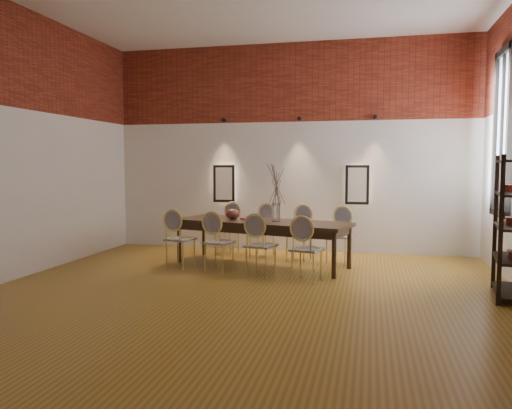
% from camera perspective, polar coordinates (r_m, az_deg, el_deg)
% --- Properties ---
extents(floor, '(7.00, 7.00, 0.02)m').
position_cam_1_polar(floor, '(6.51, -1.19, -10.43)').
color(floor, olive).
rests_on(floor, ground).
extents(wall_back, '(7.00, 0.10, 4.00)m').
position_cam_1_polar(wall_back, '(9.78, 3.89, 6.46)').
color(wall_back, silver).
rests_on(wall_back, ground).
extents(wall_front, '(7.00, 0.10, 4.00)m').
position_cam_1_polar(wall_front, '(2.99, -18.29, 10.55)').
color(wall_front, silver).
rests_on(wall_front, ground).
extents(wall_left, '(0.10, 7.00, 4.00)m').
position_cam_1_polar(wall_left, '(7.95, -27.06, 6.41)').
color(wall_left, silver).
rests_on(wall_left, ground).
extents(brick_band_back, '(7.00, 0.02, 1.50)m').
position_cam_1_polar(brick_band_back, '(9.83, 3.86, 13.77)').
color(brick_band_back, maroon).
rests_on(brick_band_back, ground).
extents(brick_band_left, '(0.02, 7.00, 1.50)m').
position_cam_1_polar(brick_band_left, '(8.05, -27.00, 15.35)').
color(brick_band_left, maroon).
rests_on(brick_band_left, ground).
extents(niche_left, '(0.36, 0.06, 0.66)m').
position_cam_1_polar(niche_left, '(9.97, -3.63, 2.40)').
color(niche_left, '#FFEAC6').
rests_on(niche_left, wall_back).
extents(niche_right, '(0.36, 0.06, 0.66)m').
position_cam_1_polar(niche_right, '(9.56, 11.49, 2.23)').
color(niche_right, '#FFEAC6').
rests_on(niche_right, wall_back).
extents(spot_fixture_left, '(0.08, 0.10, 0.08)m').
position_cam_1_polar(spot_fixture_left, '(9.97, -3.72, 9.59)').
color(spot_fixture_left, black).
rests_on(spot_fixture_left, wall_back).
extents(spot_fixture_mid, '(0.08, 0.10, 0.08)m').
position_cam_1_polar(spot_fixture_mid, '(9.66, 4.97, 9.75)').
color(spot_fixture_mid, black).
rests_on(spot_fixture_mid, wall_back).
extents(spot_fixture_right, '(0.08, 0.10, 0.08)m').
position_cam_1_polar(spot_fixture_right, '(9.56, 13.43, 9.69)').
color(spot_fixture_right, black).
rests_on(spot_fixture_right, wall_back).
extents(window_glass, '(0.02, 0.78, 2.38)m').
position_cam_1_polar(window_glass, '(8.34, 26.46, 7.35)').
color(window_glass, silver).
rests_on(window_glass, wall_right).
extents(window_frame, '(0.08, 0.90, 2.50)m').
position_cam_1_polar(window_frame, '(8.34, 26.32, 7.36)').
color(window_frame, black).
rests_on(window_frame, wall_right).
extents(window_mullion, '(0.06, 0.06, 2.40)m').
position_cam_1_polar(window_mullion, '(8.34, 26.32, 7.36)').
color(window_mullion, black).
rests_on(window_mullion, wall_right).
extents(dining_table, '(3.08, 1.64, 0.75)m').
position_cam_1_polar(dining_table, '(8.32, 0.62, -4.42)').
color(dining_table, '#382316').
rests_on(dining_table, floor).
extents(chair_near_a, '(0.53, 0.53, 0.94)m').
position_cam_1_polar(chair_near_a, '(8.23, -8.63, -3.90)').
color(chair_near_a, '#CFBE60').
rests_on(chair_near_a, floor).
extents(chair_near_b, '(0.53, 0.53, 0.94)m').
position_cam_1_polar(chair_near_b, '(7.83, -4.26, -4.30)').
color(chair_near_b, '#CFBE60').
rests_on(chair_near_b, floor).
extents(chair_near_c, '(0.53, 0.53, 0.94)m').
position_cam_1_polar(chair_near_c, '(7.48, 0.56, -4.71)').
color(chair_near_c, '#CFBE60').
rests_on(chair_near_c, floor).
extents(chair_near_d, '(0.53, 0.53, 0.94)m').
position_cam_1_polar(chair_near_d, '(7.19, 5.82, -5.11)').
color(chair_near_d, '#CFBE60').
rests_on(chair_near_d, floor).
extents(chair_far_a, '(0.53, 0.53, 0.94)m').
position_cam_1_polar(chair_far_a, '(9.48, -3.32, -2.74)').
color(chair_far_a, '#CFBE60').
rests_on(chair_far_a, floor).
extents(chair_far_b, '(0.53, 0.53, 0.94)m').
position_cam_1_polar(chair_far_b, '(9.14, 0.66, -3.01)').
color(chair_far_b, '#CFBE60').
rests_on(chair_far_b, floor).
extents(chair_far_c, '(0.53, 0.53, 0.94)m').
position_cam_1_polar(chair_far_c, '(8.84, 4.93, -3.29)').
color(chair_far_c, '#CFBE60').
rests_on(chair_far_c, floor).
extents(chair_far_d, '(0.53, 0.53, 0.94)m').
position_cam_1_polar(chair_far_d, '(8.59, 9.48, -3.56)').
color(chair_far_d, '#CFBE60').
rests_on(chair_far_d, floor).
extents(vase, '(0.14, 0.14, 0.30)m').
position_cam_1_polar(vase, '(8.14, 2.31, -0.90)').
color(vase, silver).
rests_on(vase, dining_table).
extents(dried_branches, '(0.50, 0.50, 0.70)m').
position_cam_1_polar(dried_branches, '(8.11, 2.32, 2.26)').
color(dried_branches, '#4D4032').
rests_on(dried_branches, vase).
extents(bowl, '(0.24, 0.24, 0.18)m').
position_cam_1_polar(bowl, '(8.46, -2.69, -1.10)').
color(bowl, brown).
rests_on(bowl, dining_table).
extents(book, '(0.30, 0.24, 0.03)m').
position_cam_1_polar(book, '(8.44, -0.77, -1.63)').
color(book, '#901C5D').
rests_on(book, dining_table).
extents(shelving_rack, '(0.53, 1.05, 1.80)m').
position_cam_1_polar(shelving_rack, '(7.03, 27.21, -2.27)').
color(shelving_rack, black).
rests_on(shelving_rack, floor).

